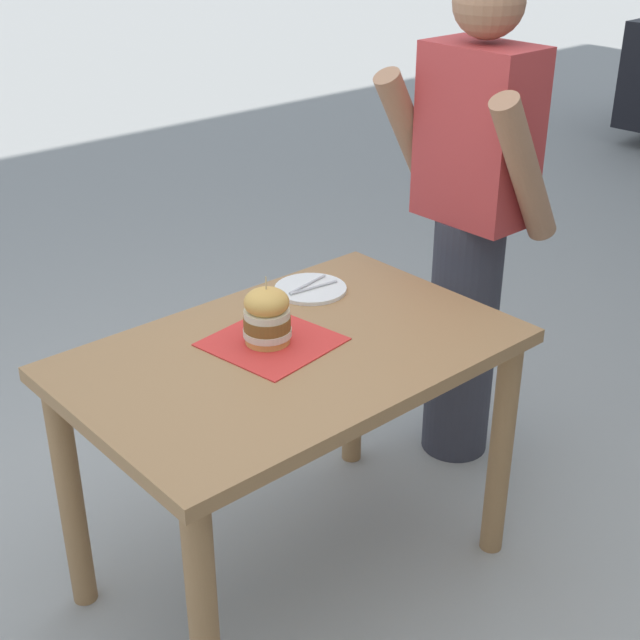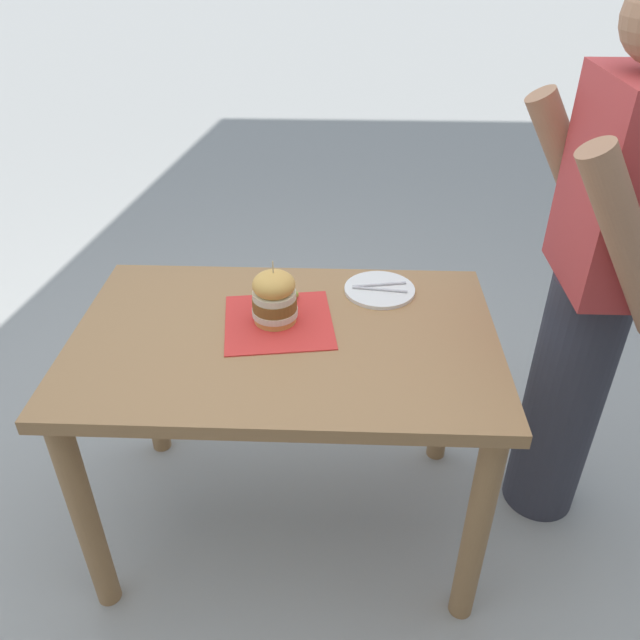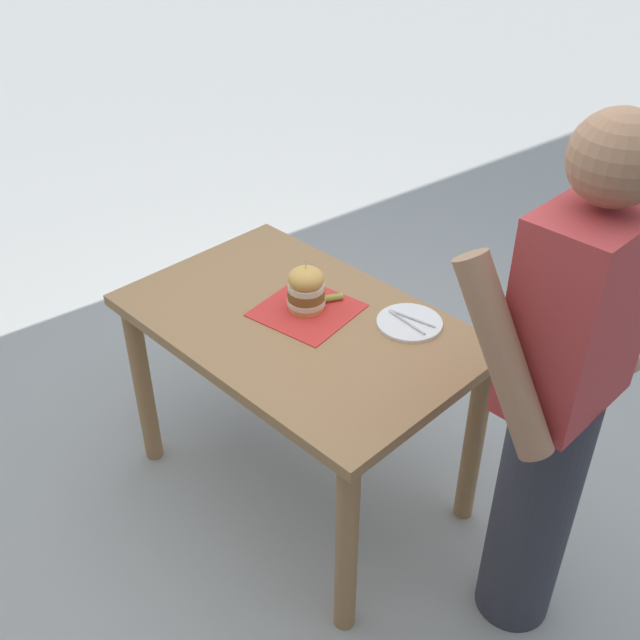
% 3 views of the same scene
% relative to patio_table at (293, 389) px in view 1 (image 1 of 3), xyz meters
% --- Properties ---
extents(ground_plane, '(80.00, 80.00, 0.00)m').
position_rel_patio_table_xyz_m(ground_plane, '(0.00, 0.00, -0.65)').
color(ground_plane, '#9E9E99').
extents(patio_table, '(0.77, 1.20, 0.78)m').
position_rel_patio_table_xyz_m(patio_table, '(0.00, 0.00, 0.00)').
color(patio_table, '#9E7247').
rests_on(patio_table, ground).
extents(serving_paper, '(0.35, 0.35, 0.00)m').
position_rel_patio_table_xyz_m(serving_paper, '(-0.06, -0.02, 0.13)').
color(serving_paper, red).
rests_on(serving_paper, patio_table).
extents(sandwich, '(0.13, 0.13, 0.19)m').
position_rel_patio_table_xyz_m(sandwich, '(-0.06, -0.03, 0.21)').
color(sandwich, gold).
rests_on(sandwich, serving_paper).
extents(pickle_spear, '(0.08, 0.06, 0.02)m').
position_rel_patio_table_xyz_m(pickle_spear, '(-0.16, 0.00, 0.15)').
color(pickle_spear, '#8EA83D').
rests_on(pickle_spear, serving_paper).
extents(side_plate_with_forks, '(0.22, 0.22, 0.02)m').
position_rel_patio_table_xyz_m(side_plate_with_forks, '(-0.24, 0.28, 0.14)').
color(side_plate_with_forks, white).
rests_on(side_plate_with_forks, patio_table).
extents(diner_across_table, '(0.55, 0.35, 1.69)m').
position_rel_patio_table_xyz_m(diner_across_table, '(-0.13, 0.88, 0.24)').
color(diner_across_table, '#33333D').
rests_on(diner_across_table, ground).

